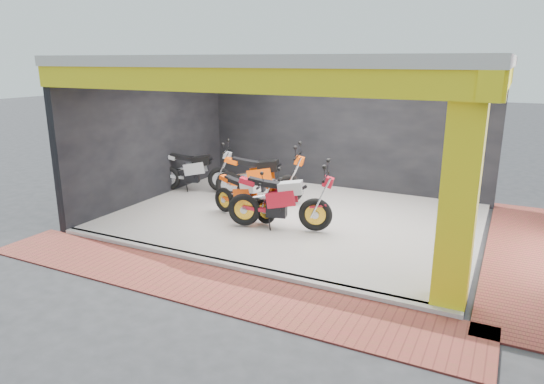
{
  "coord_description": "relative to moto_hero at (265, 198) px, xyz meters",
  "views": [
    {
      "loc": [
        4.34,
        -7.87,
        3.62
      ],
      "look_at": [
        -0.13,
        1.01,
        0.9
      ],
      "focal_mm": 32.0,
      "sensor_mm": 36.0,
      "label": 1
    }
  ],
  "objects": [
    {
      "name": "moto_row_d",
      "position": [
        -2.34,
        1.83,
        0.08
      ],
      "size": [
        2.4,
        1.51,
        1.38
      ],
      "primitive_type": null,
      "rotation": [
        0.0,
        0.0,
        0.32
      ],
      "color": "#ABAFB3",
      "rests_on": "showroom_floor"
    },
    {
      "name": "header_beam_right",
      "position": [
        4.36,
        0.87,
        2.59
      ],
      "size": [
        0.3,
        6.4,
        0.4
      ],
      "primitive_type": "cube",
      "color": "yellow",
      "rests_on": "corner_column"
    },
    {
      "name": "moto_hero",
      "position": [
        0.0,
        0.0,
        0.0
      ],
      "size": [
        2.12,
        1.21,
        1.22
      ],
      "primitive_type": null,
      "rotation": [
        0.0,
        0.0,
        -0.25
      ],
      "color": "#F74A0A",
      "rests_on": "showroom_floor"
    },
    {
      "name": "left_wall",
      "position": [
        -3.74,
        0.87,
        1.04
      ],
      "size": [
        0.2,
        6.2,
        3.5
      ],
      "primitive_type": "cube",
      "color": "black",
      "rests_on": "ground"
    },
    {
      "name": "moto_row_a",
      "position": [
        1.17,
        0.04,
        0.12
      ],
      "size": [
        2.54,
        1.43,
        1.47
      ],
      "primitive_type": null,
      "rotation": [
        0.0,
        0.0,
        0.24
      ],
      "color": "#B51325",
      "rests_on": "showroom_floor"
    },
    {
      "name": "back_wall",
      "position": [
        0.36,
        3.97,
        1.04
      ],
      "size": [
        8.2,
        0.2,
        3.5
      ],
      "primitive_type": "cube",
      "color": "black",
      "rests_on": "ground"
    },
    {
      "name": "paver_front",
      "position": [
        0.36,
        -2.93,
        -0.69
      ],
      "size": [
        9.0,
        1.4,
        0.03
      ],
      "primitive_type": "cube",
      "color": "brown",
      "rests_on": "ground"
    },
    {
      "name": "ground",
      "position": [
        0.36,
        -1.13,
        -0.71
      ],
      "size": [
        80.0,
        80.0,
        0.0
      ],
      "primitive_type": "plane",
      "color": "#2D2D30",
      "rests_on": "ground"
    },
    {
      "name": "showroom_ceiling",
      "position": [
        0.36,
        0.87,
        2.89
      ],
      "size": [
        8.4,
        6.4,
        0.2
      ],
      "primitive_type": "cube",
      "color": "beige",
      "rests_on": "corner_column"
    },
    {
      "name": "showroom_floor",
      "position": [
        0.36,
        0.87,
        -0.66
      ],
      "size": [
        8.0,
        6.0,
        0.1
      ],
      "primitive_type": "cube",
      "color": "white",
      "rests_on": "ground"
    },
    {
      "name": "moto_row_b",
      "position": [
        -0.19,
        1.67,
        0.14
      ],
      "size": [
        2.58,
        1.45,
        1.49
      ],
      "primitive_type": null,
      "rotation": [
        0.0,
        0.0,
        0.24
      ],
      "color": "#FF560A",
      "rests_on": "showroom_floor"
    },
    {
      "name": "paver_right",
      "position": [
        5.16,
        0.87,
        -0.69
      ],
      "size": [
        1.4,
        7.0,
        0.03
      ],
      "primitive_type": "cube",
      "color": "brown",
      "rests_on": "ground"
    },
    {
      "name": "corner_column",
      "position": [
        4.11,
        -1.88,
        1.04
      ],
      "size": [
        0.5,
        0.5,
        3.5
      ],
      "primitive_type": "cube",
      "color": "yellow",
      "rests_on": "ground"
    },
    {
      "name": "floor_kerb",
      "position": [
        0.36,
        -2.15,
        -0.66
      ],
      "size": [
        8.0,
        0.2,
        0.1
      ],
      "primitive_type": "cube",
      "color": "white",
      "rests_on": "ground"
    },
    {
      "name": "header_beam_front",
      "position": [
        0.36,
        -2.13,
        2.59
      ],
      "size": [
        8.4,
        0.3,
        0.4
      ],
      "primitive_type": "cube",
      "color": "yellow",
      "rests_on": "corner_column"
    }
  ]
}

